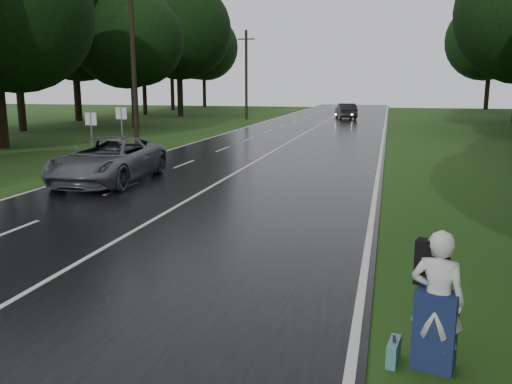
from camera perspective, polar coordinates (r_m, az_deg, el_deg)
ground at (r=11.48m, az=-19.49°, el=-7.96°), size 160.00×160.00×0.00m
road at (r=29.85m, az=1.95°, el=4.38°), size 12.00×140.00×0.04m
lane_center at (r=29.84m, az=1.95°, el=4.43°), size 0.12×140.00×0.01m
grey_car at (r=20.95m, az=-15.49°, el=3.32°), size 3.14×6.17×1.67m
far_car at (r=58.05m, az=9.56°, el=8.50°), size 2.79×5.26×1.65m
hitchhiker at (r=7.45m, az=18.67°, el=-11.35°), size 0.78×0.74×1.89m
suitcase at (r=7.71m, az=14.45°, el=-16.16°), size 0.20×0.46×0.32m
utility_pole_mid at (r=32.99m, az=-12.57°, el=4.76°), size 1.80×0.28×9.59m
utility_pole_far at (r=56.93m, az=-1.03°, el=7.73°), size 1.80×0.28×9.12m
road_sign_a at (r=26.15m, az=-16.94°, el=2.84°), size 0.58×0.10×2.40m
road_sign_b at (r=28.68m, az=-13.96°, el=3.72°), size 0.60×0.10×2.52m
tree_left_d at (r=34.89m, az=-25.19°, el=4.29°), size 8.24×8.24×12.87m
tree_left_e at (r=47.89m, az=-12.69°, el=6.75°), size 8.41×8.41×13.14m
tree_left_f at (r=63.56m, az=-8.03°, el=8.01°), size 10.72×10.72×16.75m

